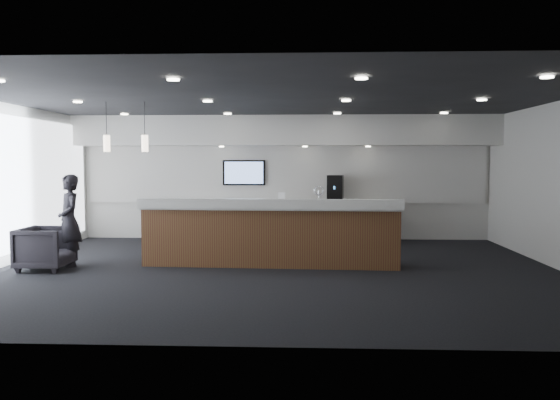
{
  "coord_description": "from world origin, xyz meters",
  "views": [
    {
      "loc": [
        0.48,
        -9.51,
        1.92
      ],
      "look_at": [
        0.0,
        1.3,
        1.16
      ],
      "focal_mm": 35.0,
      "sensor_mm": 36.0,
      "label": 1
    }
  ],
  "objects_px": {
    "lounge_guest": "(69,220)",
    "service_counter": "(270,235)",
    "coffee_machine": "(335,189)",
    "armchair": "(46,248)"
  },
  "relations": [
    {
      "from": "lounge_guest",
      "to": "service_counter",
      "type": "bearing_deg",
      "value": 56.24
    },
    {
      "from": "coffee_machine",
      "to": "lounge_guest",
      "type": "bearing_deg",
      "value": -138.06
    },
    {
      "from": "service_counter",
      "to": "armchair",
      "type": "xyz_separation_m",
      "value": [
        -3.96,
        -0.59,
        -0.19
      ]
    },
    {
      "from": "service_counter",
      "to": "coffee_machine",
      "type": "relative_size",
      "value": 7.38
    },
    {
      "from": "lounge_guest",
      "to": "coffee_machine",
      "type": "bearing_deg",
      "value": 86.63
    },
    {
      "from": "coffee_machine",
      "to": "armchair",
      "type": "distance_m",
      "value": 6.57
    },
    {
      "from": "armchair",
      "to": "lounge_guest",
      "type": "bearing_deg",
      "value": -36.34
    },
    {
      "from": "armchair",
      "to": "lounge_guest",
      "type": "relative_size",
      "value": 0.5
    },
    {
      "from": "service_counter",
      "to": "lounge_guest",
      "type": "bearing_deg",
      "value": -174.34
    },
    {
      "from": "service_counter",
      "to": "coffee_machine",
      "type": "xyz_separation_m",
      "value": [
        1.37,
        3.15,
        0.7
      ]
    }
  ]
}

